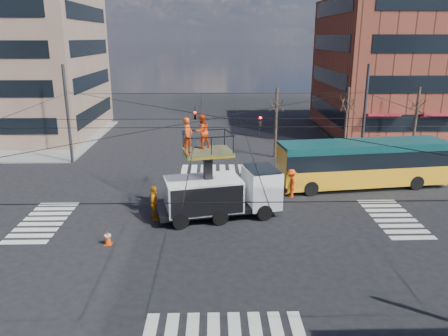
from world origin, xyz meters
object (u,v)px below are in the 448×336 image
Objects in this scene: utility_truck at (221,183)px; worker_ground at (154,203)px; city_bus at (362,163)px; flagger at (291,183)px; traffic_cone at (108,238)px.

worker_ground is (-3.82, -0.47, -0.99)m from utility_truck.
flagger is (-5.22, -1.96, -0.77)m from city_bus.
worker_ground is at bearing -80.48° from flagger.
utility_truck reaches higher than flagger.
city_bus is 17.74m from traffic_cone.
utility_truck reaches higher than traffic_cone.
worker_ground is at bearing -165.64° from city_bus.
city_bus is at bearing -65.76° from worker_ground.
flagger is at bearing 32.36° from traffic_cone.
utility_truck is at bearing -80.61° from worker_ground.
city_bus reaches higher than worker_ground.
worker_ground reaches higher than flagger.
utility_truck is at bearing 31.40° from traffic_cone.
city_bus is 6.17× the size of flagger.
utility_truck reaches higher than worker_ground.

